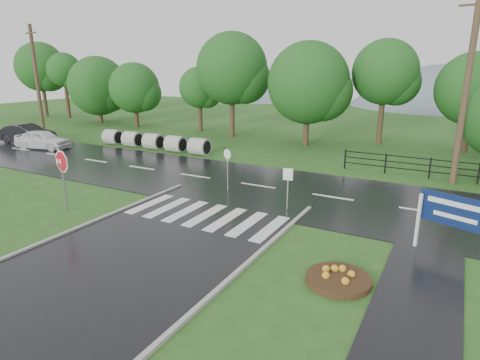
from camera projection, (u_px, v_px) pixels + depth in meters
The scene contains 17 objects.
ground at pixel (118, 267), 12.63m from camera, with size 120.00×120.00×0.00m, color #26561C.
main_road at pixel (258, 186), 21.07m from camera, with size 90.00×8.00×0.04m, color black.
walkway at pixel (423, 276), 12.08m from camera, with size 2.20×11.00×0.04m, color black.
crosswalk at pixel (205, 215), 16.83m from camera, with size 6.50×2.80×0.02m.
fence_west at pixel (430, 166), 22.35m from camera, with size 9.58×0.08×1.20m.
hills at pixel (414, 195), 70.10m from camera, with size 102.00×48.00×48.00m.
treeline at pixel (345, 144), 32.42m from camera, with size 83.20×5.20×10.00m.
culvert_pipes at pixel (153, 141), 30.35m from camera, with size 9.70×1.20×1.20m.
stop_sign at pixel (62, 167), 16.73m from camera, with size 1.28×0.24×2.92m.
estate_billboard at pixel (455, 214), 13.13m from camera, with size 2.27×0.83×2.05m.
flower_bed at pixel (338, 278), 11.66m from camera, with size 1.90×1.90×0.38m.
reg_sign_small at pixel (288, 180), 17.14m from camera, with size 0.42×0.11×1.92m.
reg_sign_round at pixel (227, 165), 19.88m from camera, with size 0.48×0.18×2.17m.
car_white at pixel (44, 149), 30.64m from camera, with size 1.71×4.26×1.45m, color white.
car_dark at pixel (28, 143), 33.02m from camera, with size 1.63×4.67×1.54m, color black.
utility_pole_west at pixel (37, 80), 35.85m from camera, with size 1.71×0.35×9.62m.
utility_pole_east at pixel (466, 90), 20.23m from camera, with size 1.72×0.40×9.70m.
Camera 1 is at (8.87, -8.15, 6.08)m, focal length 30.00 mm.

